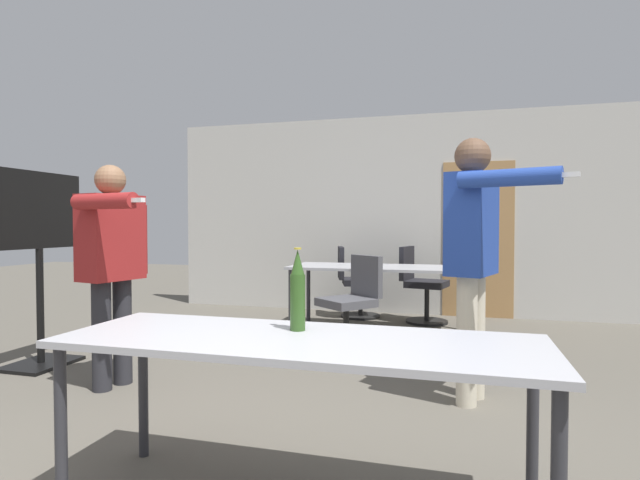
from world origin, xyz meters
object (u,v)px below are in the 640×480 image
object	(u,v)px
person_right_polo	(474,243)
office_chair_far_left	(421,287)
person_far_watching	(113,254)
beer_bottle	(298,291)
office_chair_far_right	(352,304)
office_chair_mid_tucked	(355,284)
tv_screen	(39,249)

from	to	relation	value
person_right_polo	office_chair_far_left	xyz separation A→B (m)	(-0.55, 2.76, -0.65)
person_far_watching	beer_bottle	bearing A→B (deg)	71.92
office_chair_far_right	beer_bottle	bearing A→B (deg)	136.89
person_right_polo	office_chair_mid_tucked	xyz separation A→B (m)	(-1.41, 2.88, -0.66)
office_chair_mid_tucked	beer_bottle	bearing A→B (deg)	-8.23
office_chair_far_left	office_chair_mid_tucked	size ratio (longest dim) A/B	1.02
office_chair_far_right	office_chair_far_left	size ratio (longest dim) A/B	0.96
tv_screen	person_right_polo	bearing A→B (deg)	-88.76
office_chair_far_left	beer_bottle	size ratio (longest dim) A/B	2.55
office_chair_mid_tucked	office_chair_far_left	bearing A→B (deg)	65.50
person_right_polo	office_chair_far_left	bearing A→B (deg)	-150.39
tv_screen	beer_bottle	distance (m)	3.11
person_far_watching	beer_bottle	xyz separation A→B (m)	(1.79, -1.06, -0.08)
person_right_polo	office_chair_mid_tucked	distance (m)	3.28
office_chair_far_left	beer_bottle	xyz separation A→B (m)	(-0.25, -4.21, 0.47)
tv_screen	person_far_watching	world-z (taller)	tv_screen
person_far_watching	office_chair_mid_tucked	distance (m)	3.53
person_far_watching	office_chair_far_left	size ratio (longest dim) A/B	1.76
office_chair_far_left	office_chair_mid_tucked	bearing A→B (deg)	-85.59
office_chair_mid_tucked	person_far_watching	bearing A→B (deg)	-36.08
person_far_watching	office_chair_far_left	world-z (taller)	person_far_watching
tv_screen	person_right_polo	size ratio (longest dim) A/B	0.93
person_right_polo	office_chair_far_left	distance (m)	2.89
office_chair_far_left	office_chair_mid_tucked	distance (m)	0.88
person_right_polo	office_chair_mid_tucked	size ratio (longest dim) A/B	1.94
person_right_polo	person_far_watching	distance (m)	2.62
person_far_watching	office_chair_far_left	xyz separation A→B (m)	(2.04, 3.15, -0.55)
office_chair_far_left	person_right_polo	bearing A→B (deg)	23.75
person_right_polo	beer_bottle	world-z (taller)	person_right_polo
office_chair_far_left	beer_bottle	distance (m)	4.24
tv_screen	office_chair_far_right	size ratio (longest dim) A/B	1.85
person_right_polo	beer_bottle	size ratio (longest dim) A/B	4.88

